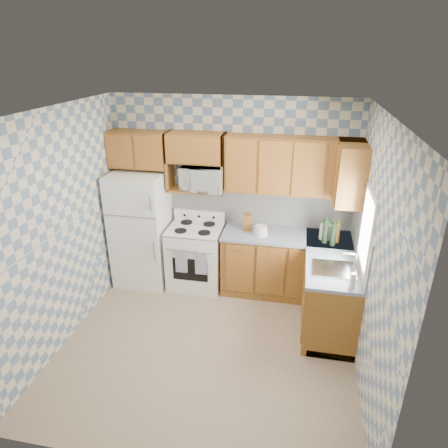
% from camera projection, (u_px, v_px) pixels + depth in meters
% --- Properties ---
extents(floor, '(3.40, 3.40, 0.00)m').
position_uv_depth(floor, '(208.00, 343.00, 4.80)').
color(floor, '#7F6952').
rests_on(floor, ground).
extents(back_wall, '(3.40, 0.02, 2.70)m').
position_uv_depth(back_wall, '(232.00, 194.00, 5.69)').
color(back_wall, slate).
rests_on(back_wall, ground).
extents(right_wall, '(0.02, 3.20, 2.70)m').
position_uv_depth(right_wall, '(373.00, 258.00, 3.95)').
color(right_wall, slate).
rests_on(right_wall, ground).
extents(backsplash_back, '(2.60, 0.02, 0.56)m').
position_uv_depth(backsplash_back, '(259.00, 206.00, 5.67)').
color(backsplash_back, silver).
rests_on(backsplash_back, back_wall).
extents(backsplash_right, '(0.02, 1.60, 0.56)m').
position_uv_depth(backsplash_right, '(360.00, 237.00, 4.73)').
color(backsplash_right, silver).
rests_on(backsplash_right, right_wall).
extents(refrigerator, '(0.75, 0.70, 1.68)m').
position_uv_depth(refrigerator, '(141.00, 229.00, 5.80)').
color(refrigerator, white).
rests_on(refrigerator, floor).
extents(stove_body, '(0.76, 0.65, 0.90)m').
position_uv_depth(stove_body, '(196.00, 257.00, 5.84)').
color(stove_body, white).
rests_on(stove_body, floor).
extents(cooktop, '(0.76, 0.65, 0.02)m').
position_uv_depth(cooktop, '(195.00, 229.00, 5.66)').
color(cooktop, silver).
rests_on(cooktop, stove_body).
extents(backguard, '(0.76, 0.08, 0.17)m').
position_uv_depth(backguard, '(200.00, 215.00, 5.87)').
color(backguard, white).
rests_on(backguard, cooktop).
extents(dish_towel_left, '(0.16, 0.02, 0.35)m').
position_uv_depth(dish_towel_left, '(181.00, 261.00, 5.51)').
color(dish_towel_left, navy).
rests_on(dish_towel_left, stove_body).
extents(dish_towel_right, '(0.16, 0.02, 0.35)m').
position_uv_depth(dish_towel_right, '(201.00, 263.00, 5.46)').
color(dish_towel_right, navy).
rests_on(dish_towel_right, stove_body).
extents(base_cabinets_back, '(1.75, 0.60, 0.88)m').
position_uv_depth(base_cabinets_back, '(285.00, 265.00, 5.64)').
color(base_cabinets_back, '#60340E').
rests_on(base_cabinets_back, floor).
extents(base_cabinets_right, '(0.60, 1.60, 0.88)m').
position_uv_depth(base_cabinets_right, '(328.00, 289.00, 5.09)').
color(base_cabinets_right, '#60340E').
rests_on(base_cabinets_right, floor).
extents(countertop_back, '(1.77, 0.63, 0.04)m').
position_uv_depth(countertop_back, '(287.00, 236.00, 5.45)').
color(countertop_back, slate).
rests_on(countertop_back, base_cabinets_back).
extents(countertop_right, '(0.63, 1.60, 0.04)m').
position_uv_depth(countertop_right, '(332.00, 257.00, 4.91)').
color(countertop_right, slate).
rests_on(countertop_right, base_cabinets_right).
extents(upper_cabinets_back, '(1.75, 0.33, 0.74)m').
position_uv_depth(upper_cabinets_back, '(292.00, 166.00, 5.19)').
color(upper_cabinets_back, '#60340E').
rests_on(upper_cabinets_back, back_wall).
extents(upper_cabinets_fridge, '(0.82, 0.33, 0.50)m').
position_uv_depth(upper_cabinets_fridge, '(139.00, 149.00, 5.51)').
color(upper_cabinets_fridge, '#60340E').
rests_on(upper_cabinets_fridge, back_wall).
extents(upper_cabinets_right, '(0.33, 0.70, 0.74)m').
position_uv_depth(upper_cabinets_right, '(350.00, 173.00, 4.90)').
color(upper_cabinets_right, '#60340E').
rests_on(upper_cabinets_right, right_wall).
extents(microwave_shelf, '(0.80, 0.33, 0.03)m').
position_uv_depth(microwave_shelf, '(197.00, 190.00, 5.59)').
color(microwave_shelf, '#60340E').
rests_on(microwave_shelf, back_wall).
extents(microwave, '(0.64, 0.46, 0.33)m').
position_uv_depth(microwave, '(204.00, 178.00, 5.48)').
color(microwave, white).
rests_on(microwave, microwave_shelf).
extents(sink, '(0.48, 0.40, 0.03)m').
position_uv_depth(sink, '(334.00, 269.00, 4.58)').
color(sink, '#B7B7BC').
rests_on(sink, countertop_right).
extents(window, '(0.02, 0.66, 0.86)m').
position_uv_depth(window, '(367.00, 230.00, 4.32)').
color(window, white).
rests_on(window, right_wall).
extents(bottle_0, '(0.07, 0.07, 0.33)m').
position_uv_depth(bottle_0, '(325.00, 231.00, 5.16)').
color(bottle_0, black).
rests_on(bottle_0, countertop_back).
extents(bottle_1, '(0.07, 0.07, 0.31)m').
position_uv_depth(bottle_1, '(333.00, 234.00, 5.09)').
color(bottle_1, black).
rests_on(bottle_1, countertop_back).
extents(bottle_2, '(0.07, 0.07, 0.29)m').
position_uv_depth(bottle_2, '(337.00, 232.00, 5.18)').
color(bottle_2, '#5D3F10').
rests_on(bottle_2, countertop_back).
extents(knife_block, '(0.11, 0.11, 0.24)m').
position_uv_depth(knife_block, '(248.00, 222.00, 5.54)').
color(knife_block, brown).
rests_on(knife_block, countertop_back).
extents(electric_kettle, '(0.16, 0.16, 0.20)m').
position_uv_depth(electric_kettle, '(325.00, 232.00, 5.29)').
color(electric_kettle, white).
rests_on(electric_kettle, countertop_back).
extents(food_containers, '(0.19, 0.19, 0.13)m').
position_uv_depth(food_containers, '(261.00, 230.00, 5.42)').
color(food_containers, beige).
rests_on(food_containers, countertop_back).
extents(soap_bottle, '(0.06, 0.06, 0.17)m').
position_uv_depth(soap_bottle, '(353.00, 281.00, 4.21)').
color(soap_bottle, beige).
rests_on(soap_bottle, countertop_right).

